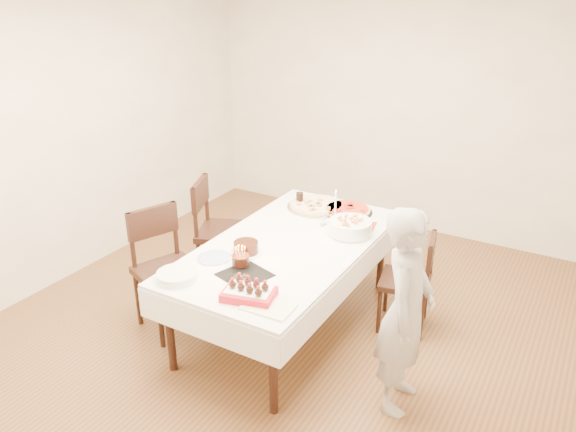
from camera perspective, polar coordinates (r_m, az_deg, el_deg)
The scene contains 22 objects.
floor at distance 4.77m, azimuth -0.59°, elevation -11.24°, with size 5.00×5.00×0.00m, color #57321E.
wall_back at distance 6.35m, azimuth 11.23°, elevation 10.61°, with size 4.50×0.04×2.70m, color beige.
wall_left at distance 5.60m, azimuth -21.01°, elevation 7.81°, with size 0.04×5.00×2.70m, color beige.
dining_table at distance 4.62m, azimuth -0.00°, elevation -7.01°, with size 1.14×2.14×0.75m, color silver.
chair_right_savory at distance 4.67m, azimuth 11.82°, elevation -6.48°, with size 0.43×0.43×0.84m, color black, non-canonical shape.
chair_left_savory at distance 5.24m, azimuth -6.44°, elevation -1.61°, with size 0.52×0.52×1.01m, color black, non-canonical shape.
chair_left_dessert at distance 4.63m, azimuth -12.00°, elevation -5.62°, with size 0.52×0.52×1.02m, color black, non-canonical shape.
person at distance 3.73m, azimuth 11.89°, elevation -9.49°, with size 0.52×0.34×1.44m, color #A59F9C.
pizza_white at distance 5.11m, azimuth 2.98°, elevation 1.08°, with size 0.55×0.55×0.04m, color beige.
pizza_pepperoni at distance 5.03m, azimuth 6.03°, elevation 0.61°, with size 0.45×0.45×0.04m, color red.
red_placemat at distance 4.78m, azimuth 7.29°, elevation -1.04°, with size 0.25×0.25×0.01m, color #B21E1E.
pasta_bowl at distance 4.60m, azimuth 6.34°, elevation -1.12°, with size 0.35×0.35×0.11m, color white.
taper_candle at distance 4.83m, azimuth 4.84°, elevation 1.18°, with size 0.06×0.06×0.28m, color white.
shaker_pair at distance 4.73m, azimuth 3.52°, elevation -0.55°, with size 0.07×0.07×0.09m, color white, non-canonical shape.
cola_glass at distance 5.14m, azimuth 1.19°, elevation 1.74°, with size 0.07×0.07×0.12m, color black.
layer_cake at distance 4.28m, azimuth -4.30°, elevation -3.24°, with size 0.24×0.24×0.10m, color black.
cake_board at distance 4.01m, azimuth -4.40°, elevation -6.02°, with size 0.31×0.31×0.01m, color black.
birthday_cake at distance 4.09m, azimuth -4.86°, elevation -4.08°, with size 0.13×0.13×0.14m, color #381A0F.
strawberry_box at distance 3.72m, azimuth -3.99°, elevation -7.76°, with size 0.34×0.23×0.08m, color red, non-canonical shape.
box_lid at distance 3.64m, azimuth -2.01°, elevation -9.29°, with size 0.32×0.22×0.03m, color beige.
plate_stack at distance 4.01m, azimuth -11.24°, elevation -5.96°, with size 0.28×0.28×0.06m, color white.
china_plate at distance 4.25m, azimuth -7.54°, elevation -4.22°, with size 0.25×0.25×0.01m, color white.
Camera 1 is at (2.02, -3.36, 2.72)m, focal length 35.00 mm.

